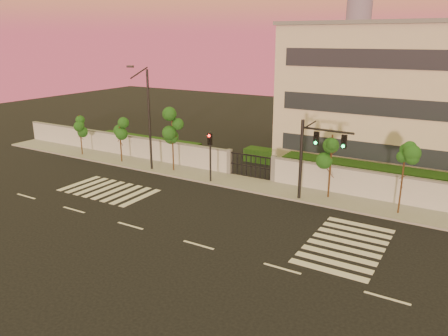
% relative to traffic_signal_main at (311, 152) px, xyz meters
% --- Properties ---
extents(ground, '(120.00, 120.00, 0.00)m').
position_rel_traffic_signal_main_xyz_m(ground, '(-2.88, -9.42, -3.62)').
color(ground, black).
rests_on(ground, ground).
extents(sidewalk, '(60.00, 3.00, 0.15)m').
position_rel_traffic_signal_main_xyz_m(sidewalk, '(-2.88, 1.08, -3.55)').
color(sidewalk, gray).
rests_on(sidewalk, ground).
extents(perimeter_wall, '(60.00, 0.36, 2.20)m').
position_rel_traffic_signal_main_xyz_m(perimeter_wall, '(-2.78, 2.58, -2.55)').
color(perimeter_wall, '#B9BBC0').
rests_on(perimeter_wall, ground).
extents(hedge_row, '(41.00, 4.25, 1.80)m').
position_rel_traffic_signal_main_xyz_m(hedge_row, '(-1.71, 5.31, -2.81)').
color(hedge_row, '#15330F').
rests_on(hedge_row, ground).
extents(institutional_building, '(24.40, 12.40, 12.25)m').
position_rel_traffic_signal_main_xyz_m(institutional_building, '(6.12, 12.56, 2.53)').
color(institutional_building, beige).
rests_on(institutional_building, ground).
extents(road_markings, '(57.00, 7.62, 0.02)m').
position_rel_traffic_signal_main_xyz_m(road_markings, '(-4.46, -5.67, -3.61)').
color(road_markings, silver).
rests_on(road_markings, ground).
extents(street_tree_a, '(1.33, 1.06, 3.95)m').
position_rel_traffic_signal_main_xyz_m(street_tree_a, '(-23.18, 0.58, -0.71)').
color(street_tree_a, '#382314').
rests_on(street_tree_a, ground).
extents(street_tree_b, '(1.48, 1.18, 3.93)m').
position_rel_traffic_signal_main_xyz_m(street_tree_b, '(-18.10, 0.65, -0.73)').
color(street_tree_b, '#382314').
rests_on(street_tree_b, ground).
extents(street_tree_c, '(1.54, 1.23, 5.28)m').
position_rel_traffic_signal_main_xyz_m(street_tree_c, '(-12.40, 0.92, 0.26)').
color(street_tree_c, '#382314').
rests_on(street_tree_c, ground).
extents(street_tree_d, '(1.51, 1.21, 4.65)m').
position_rel_traffic_signal_main_xyz_m(street_tree_d, '(1.01, 1.27, -0.20)').
color(street_tree_d, '#382314').
rests_on(street_tree_d, ground).
extents(street_tree_e, '(1.34, 1.06, 4.74)m').
position_rel_traffic_signal_main_xyz_m(street_tree_e, '(5.80, 0.77, -0.14)').
color(street_tree_e, '#382314').
rests_on(street_tree_e, ground).
extents(traffic_signal_main, '(3.62, 0.47, 5.73)m').
position_rel_traffic_signal_main_xyz_m(traffic_signal_main, '(0.00, 0.00, 0.00)').
color(traffic_signal_main, black).
rests_on(traffic_signal_main, ground).
extents(traffic_signal_secondary, '(0.32, 0.32, 4.09)m').
position_rel_traffic_signal_main_xyz_m(traffic_signal_secondary, '(-8.11, -0.01, -1.03)').
color(traffic_signal_secondary, black).
rests_on(traffic_signal_secondary, ground).
extents(streetlight_west, '(0.53, 2.15, 8.94)m').
position_rel_traffic_signal_main_xyz_m(streetlight_west, '(-14.25, 0.04, 1.21)').
color(streetlight_west, black).
rests_on(streetlight_west, ground).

